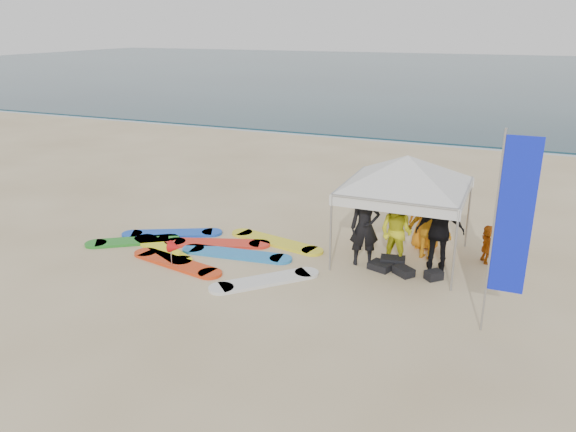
% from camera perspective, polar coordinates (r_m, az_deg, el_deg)
% --- Properties ---
extents(ground, '(120.00, 120.00, 0.00)m').
position_cam_1_polar(ground, '(11.43, -8.94, -9.13)').
color(ground, beige).
rests_on(ground, ground).
extents(ocean, '(160.00, 84.00, 0.08)m').
position_cam_1_polar(ocean, '(68.92, 18.68, 13.61)').
color(ocean, '#0C2633').
rests_on(ocean, ground).
extents(shoreline_foam, '(160.00, 1.20, 0.01)m').
position_cam_1_polar(shoreline_foam, '(27.77, 11.07, 7.55)').
color(shoreline_foam, silver).
rests_on(shoreline_foam, ground).
extents(person_black_a, '(0.79, 0.66, 1.84)m').
position_cam_1_polar(person_black_a, '(12.98, 7.81, -1.10)').
color(person_black_a, black).
rests_on(person_black_a, ground).
extents(person_yellow, '(0.94, 0.82, 1.64)m').
position_cam_1_polar(person_yellow, '(13.04, 10.93, -1.65)').
color(person_yellow, yellow).
rests_on(person_yellow, ground).
extents(person_orange_a, '(1.16, 0.76, 1.68)m').
position_cam_1_polar(person_orange_a, '(13.68, 14.13, -0.81)').
color(person_orange_a, '#C87811').
rests_on(person_orange_a, ground).
extents(person_black_b, '(1.15, 0.66, 1.84)m').
position_cam_1_polar(person_black_b, '(13.03, 15.17, -1.54)').
color(person_black_b, black).
rests_on(person_black_b, ground).
extents(person_orange_b, '(0.92, 0.65, 1.77)m').
position_cam_1_polar(person_orange_b, '(14.22, 13.95, 0.16)').
color(person_orange_b, orange).
rests_on(person_orange_b, ground).
extents(person_seated, '(0.61, 0.89, 0.92)m').
position_cam_1_polar(person_seated, '(13.92, 19.62, -2.69)').
color(person_seated, '#C85F11').
rests_on(person_seated, ground).
extents(canopy_tent, '(3.81, 3.81, 2.87)m').
position_cam_1_polar(canopy_tent, '(13.05, 12.08, 5.99)').
color(canopy_tent, '#A5A5A8').
rests_on(canopy_tent, ground).
extents(feather_flag, '(0.63, 0.04, 3.73)m').
position_cam_1_polar(feather_flag, '(10.23, 21.83, -0.30)').
color(feather_flag, '#A5A5A8').
rests_on(feather_flag, ground).
extents(marker_pennant, '(0.28, 0.28, 0.64)m').
position_cam_1_polar(marker_pennant, '(13.09, -11.41, -3.14)').
color(marker_pennant, '#A5A5A8').
rests_on(marker_pennant, ground).
extents(gear_pile, '(1.73, 0.86, 0.22)m').
position_cam_1_polar(gear_pile, '(13.05, 11.10, -5.09)').
color(gear_pile, black).
rests_on(gear_pile, ground).
extents(surfboard_spread, '(5.92, 3.59, 0.07)m').
position_cam_1_polar(surfboard_spread, '(14.03, -8.33, -3.44)').
color(surfboard_spread, '#2680CF').
rests_on(surfboard_spread, ground).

